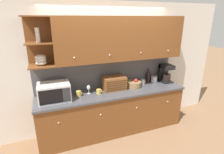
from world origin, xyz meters
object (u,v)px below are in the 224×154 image
mug_blue_second (79,94)px  mug (99,91)px  bread_box (114,83)px  storage_canister (154,79)px  fruit_basket (134,84)px  mug_patterned_third (143,82)px  microwave (54,92)px  wine_bottle (148,76)px  wine_glass (89,88)px  coffee_maker (165,73)px

mug_blue_second → mug: size_ratio=1.02×
bread_box → storage_canister: bearing=4.7°
fruit_basket → mug_patterned_third: bearing=18.3°
microwave → wine_bottle: 2.04m
mug_blue_second → wine_glass: (0.20, 0.05, 0.07)m
mug_patterned_third → mug: bearing=-171.2°
mug_blue_second → mug: mug_blue_second is taller
mug_patterned_third → mug_blue_second: bearing=-174.4°
wine_glass → wine_bottle: size_ratio=0.54×
microwave → coffee_maker: 2.43m
mug → bread_box: size_ratio=0.22×
mug_blue_second → wine_glass: wine_glass is taller
wine_bottle → storage_canister: wine_bottle is taller
bread_box → wine_bottle: size_ratio=1.40×
mug → coffee_maker: (1.62, 0.13, 0.16)m
wine_glass → mug: wine_glass is taller
microwave → mug_blue_second: microwave is taller
wine_glass → wine_bottle: bearing=5.8°
mug_blue_second → fruit_basket: fruit_basket is taller
mug_patterned_third → storage_canister: storage_canister is taller
wine_glass → mug_patterned_third: 1.25m
coffee_maker → wine_glass: bearing=-178.1°
mug_blue_second → bread_box: bearing=6.3°
wine_bottle → storage_canister: bearing=-9.6°
microwave → storage_canister: 2.19m
microwave → storage_canister: (2.18, 0.18, -0.09)m
bread_box → coffee_maker: 1.27m
wine_glass → bread_box: (0.53, 0.03, 0.02)m
wine_glass → storage_canister: 1.56m
mug → wine_bottle: size_ratio=0.31×
mug_blue_second → bread_box: (0.73, 0.08, 0.09)m
mug_blue_second → bread_box: size_ratio=0.23×
wine_glass → coffee_maker: bearing=1.9°
mug → wine_bottle: (1.22, 0.21, 0.10)m
storage_canister → wine_glass: bearing=-175.6°
mug_blue_second → storage_canister: (1.75, 0.16, 0.02)m
mug_blue_second → mug: bearing=-3.5°
bread_box → mug_patterned_third: (0.71, 0.06, -0.09)m
mug → wine_bottle: bearing=9.9°
fruit_basket → coffee_maker: bearing=3.8°
mug_blue_second → mug: 0.38m
storage_canister → mug_blue_second: bearing=-174.6°
microwave → mug_patterned_third: microwave is taller
fruit_basket → mug_patterned_third: size_ratio=2.93×
bread_box → coffee_maker: coffee_maker is taller
storage_canister → coffee_maker: 0.29m
mug_patterned_third → storage_canister: size_ratio=0.72×
bread_box → coffee_maker: (1.27, 0.03, 0.07)m
coffee_maker → mug: bearing=-175.4°
storage_canister → coffee_maker: coffee_maker is taller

